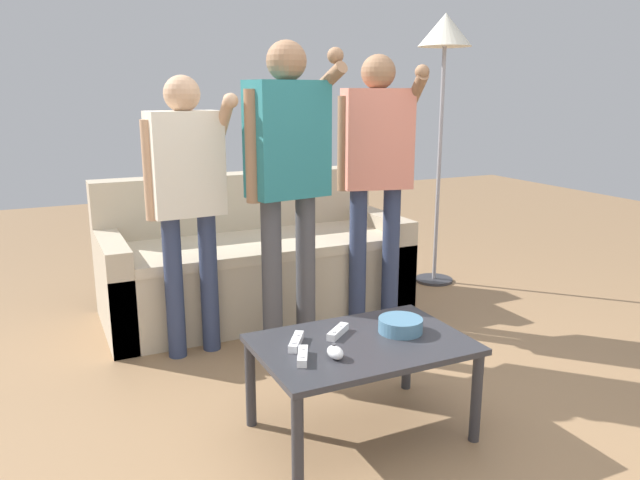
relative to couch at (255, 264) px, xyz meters
The scene contains 12 objects.
ground_plane 1.48m from the couch, 94.10° to the right, with size 12.00×12.00×0.00m, color #93704C.
couch is the anchor object (origin of this frame).
coffee_table 1.62m from the couch, 93.75° to the right, with size 0.85×0.57×0.41m.
snack_bowl 1.60m from the couch, 86.71° to the right, with size 0.19×0.19×0.06m, color teal.
game_remote_nunchuk 1.74m from the couch, 99.07° to the right, with size 0.06×0.09×0.05m.
floor_lamp 1.98m from the couch, ahead, with size 0.37×0.37×1.92m.
player_left 0.97m from the couch, 135.52° to the right, with size 0.45×0.32×1.47m.
player_center 1.02m from the couch, 93.60° to the right, with size 0.51×0.31×1.64m.
player_right 1.06m from the couch, 40.98° to the right, with size 0.46×0.41×1.60m.
game_remote_wand_near 1.72m from the couch, 103.15° to the right, with size 0.10×0.15×0.03m.
game_remote_wand_far 1.53m from the couch, 96.12° to the right, with size 0.14×0.12×0.03m.
game_remote_wand_spare 1.58m from the couch, 103.16° to the right, with size 0.12×0.16×0.03m.
Camera 1 is at (-1.13, -2.18, 1.39)m, focal length 34.22 mm.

